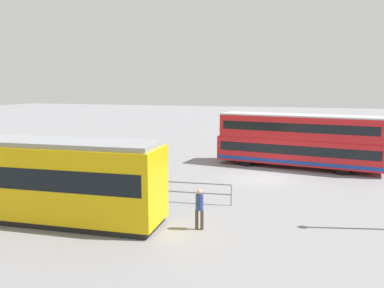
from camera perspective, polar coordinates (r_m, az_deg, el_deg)
The scene contains 7 objects.
ground_plane at distance 25.84m, azimuth 10.28°, elevation -4.80°, with size 160.00×160.00×0.00m, color gray.
double_decker_bus at distance 29.10m, azimuth 15.16°, elevation 0.47°, with size 11.75×4.41×3.82m.
tram_yellow at distance 19.26m, azimuth -23.92°, elevation -4.38°, with size 13.35×2.93×3.59m.
pedestrian_near_railing at distance 22.76m, azimuth -4.16°, elevation -3.83°, with size 0.37×0.37×1.79m.
pedestrian_crossing at distance 16.34m, azimuth 1.09°, elevation -9.02°, with size 0.37×0.37×1.72m.
pedestrian_railing at distance 20.72m, azimuth -8.14°, elevation -5.97°, with size 10.00×0.72×1.08m.
info_sign at distance 22.91m, azimuth -19.68°, elevation -2.72°, with size 1.28×0.26×2.32m.
Camera 1 is at (-2.33, 25.03, 5.96)m, focal length 36.75 mm.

